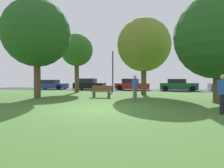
# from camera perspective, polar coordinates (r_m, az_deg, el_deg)

# --- Properties ---
(ground_plane) EXTENTS (44.00, 44.00, 0.00)m
(ground_plane) POSITION_cam_1_polar(r_m,az_deg,el_deg) (9.31, -4.09, -7.26)
(ground_plane) COLOR #3D6628
(road_strip) EXTENTS (44.00, 6.40, 0.01)m
(road_strip) POSITION_cam_1_polar(r_m,az_deg,el_deg) (24.96, 7.20, -1.77)
(road_strip) COLOR #28282B
(road_strip) RESTS_ON ground_plane
(oak_tree_right) EXTENTS (4.75, 4.75, 6.83)m
(oak_tree_right) POSITION_cam_1_polar(r_m,az_deg,el_deg) (17.94, 9.30, 11.17)
(oak_tree_right) COLOR brown
(oak_tree_right) RESTS_ON ground_plane
(oak_tree_center) EXTENTS (5.00, 5.00, 6.41)m
(oak_tree_center) POSITION_cam_1_polar(r_m,az_deg,el_deg) (13.20, 28.54, 12.17)
(oak_tree_center) COLOR brown
(oak_tree_center) RESTS_ON ground_plane
(birch_tree_lone) EXTENTS (4.92, 4.92, 7.24)m
(birch_tree_lone) POSITION_cam_1_polar(r_m,az_deg,el_deg) (15.77, -21.14, 13.63)
(birch_tree_lone) COLOR brown
(birch_tree_lone) RESTS_ON ground_plane
(maple_tree_near) EXTENTS (3.37, 3.37, 6.12)m
(maple_tree_near) POSITION_cam_1_polar(r_m,az_deg,el_deg) (20.93, -10.29, 9.64)
(maple_tree_near) COLOR brown
(maple_tree_near) RESTS_ON ground_plane
(person_thrower) EXTENTS (0.38, 0.38, 1.59)m
(person_thrower) POSITION_cam_1_polar(r_m,az_deg,el_deg) (8.98, 29.65, -2.17)
(person_thrower) COLOR black
(person_thrower) RESTS_ON ground_plane
(person_catcher) EXTENTS (0.38, 0.38, 1.66)m
(person_catcher) POSITION_cam_1_polar(r_m,az_deg,el_deg) (12.59, 6.72, -0.80)
(person_catcher) COLOR slate
(person_catcher) RESTS_ON ground_plane
(parked_car_blue) EXTENTS (4.34, 1.94, 1.30)m
(parked_car_blue) POSITION_cam_1_polar(r_m,az_deg,el_deg) (28.50, -17.26, -0.22)
(parked_car_blue) COLOR #233893
(parked_car_blue) RESTS_ON ground_plane
(parked_car_black) EXTENTS (4.10, 1.92, 1.48)m
(parked_car_black) POSITION_cam_1_polar(r_m,az_deg,el_deg) (26.02, -6.66, -0.16)
(parked_car_black) COLOR black
(parked_car_black) RESTS_ON ground_plane
(parked_car_red) EXTENTS (4.35, 1.93, 1.45)m
(parked_car_red) POSITION_cam_1_polar(r_m,az_deg,el_deg) (25.29, 5.85, -0.23)
(parked_car_red) COLOR #B21E1E
(parked_car_red) RESTS_ON ground_plane
(parked_car_green) EXTENTS (4.29, 2.06, 1.42)m
(parked_car_green) POSITION_cam_1_polar(r_m,az_deg,el_deg) (24.82, 18.68, -0.34)
(parked_car_green) COLOR #195633
(parked_car_green) RESTS_ON ground_plane
(park_bench) EXTENTS (1.60, 0.45, 0.90)m
(park_bench) POSITION_cam_1_polar(r_m,az_deg,el_deg) (15.08, -3.05, -2.14)
(park_bench) COLOR brown
(park_bench) RESTS_ON ground_plane
(street_lamp_post) EXTENTS (0.14, 0.14, 4.50)m
(street_lamp_post) POSITION_cam_1_polar(r_m,az_deg,el_deg) (21.57, 0.23, 3.70)
(street_lamp_post) COLOR #2D2D33
(street_lamp_post) RESTS_ON ground_plane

